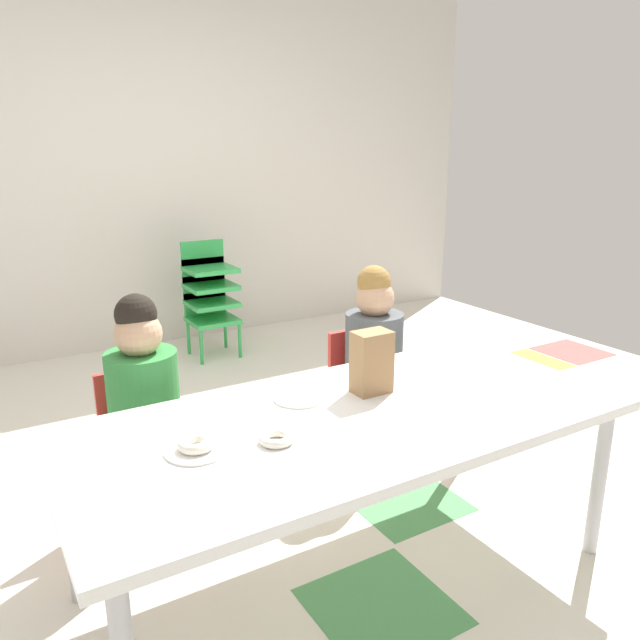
{
  "coord_description": "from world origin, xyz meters",
  "views": [
    {
      "loc": [
        -1.01,
        -2.2,
        1.42
      ],
      "look_at": [
        0.03,
        -0.46,
        0.85
      ],
      "focal_mm": 34.35,
      "sensor_mm": 36.0,
      "label": 1
    }
  ],
  "objects_px": {
    "kid_chair_green_stack": "(209,292)",
    "paper_plate_center_table": "(299,398)",
    "seated_child_middle_seat": "(373,346)",
    "paper_plate_near_edge": "(196,450)",
    "craft_table": "(351,428)",
    "donut_powdered_loose": "(276,438)",
    "seated_child_near_camera": "(143,392)",
    "donut_powdered_on_plate": "(196,444)",
    "paper_bag_brown": "(372,362)"
  },
  "relations": [
    {
      "from": "craft_table",
      "to": "donut_powdered_on_plate",
      "type": "relative_size",
      "value": 17.49
    },
    {
      "from": "craft_table",
      "to": "seated_child_near_camera",
      "type": "distance_m",
      "value": 0.81
    },
    {
      "from": "paper_plate_near_edge",
      "to": "donut_powdered_loose",
      "type": "height_order",
      "value": "donut_powdered_loose"
    },
    {
      "from": "seated_child_near_camera",
      "to": "kid_chair_green_stack",
      "type": "relative_size",
      "value": 1.15
    },
    {
      "from": "kid_chair_green_stack",
      "to": "paper_plate_center_table",
      "type": "bearing_deg",
      "value": -103.33
    },
    {
      "from": "paper_plate_near_edge",
      "to": "seated_child_near_camera",
      "type": "bearing_deg",
      "value": 88.72
    },
    {
      "from": "seated_child_middle_seat",
      "to": "paper_bag_brown",
      "type": "bearing_deg",
      "value": -126.34
    },
    {
      "from": "seated_child_middle_seat",
      "to": "donut_powdered_on_plate",
      "type": "xyz_separation_m",
      "value": [
        -1.05,
        -0.62,
        0.07
      ]
    },
    {
      "from": "seated_child_near_camera",
      "to": "paper_bag_brown",
      "type": "distance_m",
      "value": 0.85
    },
    {
      "from": "kid_chair_green_stack",
      "to": "paper_plate_center_table",
      "type": "xyz_separation_m",
      "value": [
        -0.53,
        -2.25,
        0.14
      ]
    },
    {
      "from": "paper_plate_center_table",
      "to": "donut_powdered_loose",
      "type": "height_order",
      "value": "donut_powdered_loose"
    },
    {
      "from": "craft_table",
      "to": "seated_child_near_camera",
      "type": "xyz_separation_m",
      "value": [
        -0.5,
        0.64,
        0.0
      ]
    },
    {
      "from": "paper_plate_center_table",
      "to": "seated_child_near_camera",
      "type": "bearing_deg",
      "value": 133.48
    },
    {
      "from": "seated_child_near_camera",
      "to": "donut_powdered_on_plate",
      "type": "relative_size",
      "value": 8.87
    },
    {
      "from": "donut_powdered_on_plate",
      "to": "kid_chair_green_stack",
      "type": "bearing_deg",
      "value": 68.35
    },
    {
      "from": "kid_chair_green_stack",
      "to": "donut_powdered_on_plate",
      "type": "distance_m",
      "value": 2.62
    },
    {
      "from": "seated_child_near_camera",
      "to": "paper_plate_center_table",
      "type": "xyz_separation_m",
      "value": [
        0.42,
        -0.44,
        0.05
      ]
    },
    {
      "from": "craft_table",
      "to": "seated_child_middle_seat",
      "type": "distance_m",
      "value": 0.84
    },
    {
      "from": "paper_bag_brown",
      "to": "craft_table",
      "type": "bearing_deg",
      "value": -143.02
    },
    {
      "from": "craft_table",
      "to": "kid_chair_green_stack",
      "type": "distance_m",
      "value": 2.49
    },
    {
      "from": "craft_table",
      "to": "seated_child_middle_seat",
      "type": "bearing_deg",
      "value": 49.6
    },
    {
      "from": "craft_table",
      "to": "seated_child_middle_seat",
      "type": "xyz_separation_m",
      "value": [
        0.54,
        0.64,
        0.0
      ]
    },
    {
      "from": "kid_chair_green_stack",
      "to": "donut_powdered_loose",
      "type": "bearing_deg",
      "value": -106.64
    },
    {
      "from": "craft_table",
      "to": "seated_child_middle_seat",
      "type": "height_order",
      "value": "seated_child_middle_seat"
    },
    {
      "from": "paper_bag_brown",
      "to": "donut_powdered_loose",
      "type": "relative_size",
      "value": 2.11
    },
    {
      "from": "craft_table",
      "to": "paper_plate_center_table",
      "type": "bearing_deg",
      "value": 112.13
    },
    {
      "from": "seated_child_near_camera",
      "to": "donut_powdered_on_plate",
      "type": "distance_m",
      "value": 0.62
    },
    {
      "from": "craft_table",
      "to": "kid_chair_green_stack",
      "type": "bearing_deg",
      "value": 79.52
    },
    {
      "from": "paper_plate_near_edge",
      "to": "paper_plate_center_table",
      "type": "xyz_separation_m",
      "value": [
        0.43,
        0.18,
        0.0
      ]
    },
    {
      "from": "craft_table",
      "to": "donut_powdered_on_plate",
      "type": "distance_m",
      "value": 0.52
    },
    {
      "from": "seated_child_middle_seat",
      "to": "kid_chair_green_stack",
      "type": "xyz_separation_m",
      "value": [
        -0.09,
        1.81,
        -0.1
      ]
    },
    {
      "from": "craft_table",
      "to": "donut_powdered_loose",
      "type": "xyz_separation_m",
      "value": [
        -0.29,
        -0.05,
        0.06
      ]
    },
    {
      "from": "craft_table",
      "to": "donut_powdered_loose",
      "type": "height_order",
      "value": "donut_powdered_loose"
    },
    {
      "from": "seated_child_middle_seat",
      "to": "kid_chair_green_stack",
      "type": "bearing_deg",
      "value": 92.84
    },
    {
      "from": "craft_table",
      "to": "seated_child_near_camera",
      "type": "height_order",
      "value": "seated_child_near_camera"
    },
    {
      "from": "craft_table",
      "to": "kid_chair_green_stack",
      "type": "height_order",
      "value": "kid_chair_green_stack"
    },
    {
      "from": "seated_child_middle_seat",
      "to": "donut_powdered_on_plate",
      "type": "distance_m",
      "value": 1.22
    },
    {
      "from": "paper_plate_near_edge",
      "to": "donut_powdered_loose",
      "type": "relative_size",
      "value": 1.73
    },
    {
      "from": "donut_powdered_on_plate",
      "to": "paper_plate_near_edge",
      "type": "bearing_deg",
      "value": 0.0
    },
    {
      "from": "kid_chair_green_stack",
      "to": "donut_powdered_on_plate",
      "type": "xyz_separation_m",
      "value": [
        -0.96,
        -2.43,
        0.16
      ]
    },
    {
      "from": "kid_chair_green_stack",
      "to": "donut_powdered_loose",
      "type": "height_order",
      "value": "kid_chair_green_stack"
    },
    {
      "from": "seated_child_middle_seat",
      "to": "paper_plate_near_edge",
      "type": "bearing_deg",
      "value": -149.65
    },
    {
      "from": "donut_powdered_loose",
      "to": "paper_plate_center_table",
      "type": "bearing_deg",
      "value": 49.11
    },
    {
      "from": "paper_bag_brown",
      "to": "donut_powdered_on_plate",
      "type": "height_order",
      "value": "paper_bag_brown"
    },
    {
      "from": "paper_plate_near_edge",
      "to": "donut_powdered_on_plate",
      "type": "xyz_separation_m",
      "value": [
        0.0,
        0.0,
        0.02
      ]
    },
    {
      "from": "donut_powdered_loose",
      "to": "paper_bag_brown",
      "type": "bearing_deg",
      "value": 20.53
    },
    {
      "from": "craft_table",
      "to": "paper_plate_center_table",
      "type": "height_order",
      "value": "paper_plate_center_table"
    },
    {
      "from": "donut_powdered_on_plate",
      "to": "donut_powdered_loose",
      "type": "bearing_deg",
      "value": -17.37
    },
    {
      "from": "craft_table",
      "to": "paper_plate_near_edge",
      "type": "xyz_separation_m",
      "value": [
        -0.51,
        0.02,
        0.05
      ]
    },
    {
      "from": "donut_powdered_on_plate",
      "to": "seated_child_middle_seat",
      "type": "bearing_deg",
      "value": 30.35
    }
  ]
}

